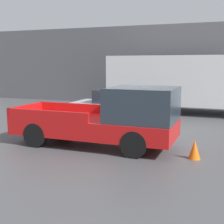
{
  "coord_description": "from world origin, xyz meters",
  "views": [
    {
      "loc": [
        3.38,
        -10.16,
        2.7
      ],
      "look_at": [
        -0.57,
        0.13,
        0.99
      ],
      "focal_mm": 50.0,
      "sensor_mm": 36.0,
      "label": 1
    }
  ],
  "objects_px": {
    "delivery_truck": "(179,82)",
    "pickup_truck": "(110,119)",
    "traffic_cone": "(195,149)",
    "car": "(121,107)"
  },
  "relations": [
    {
      "from": "pickup_truck",
      "to": "traffic_cone",
      "type": "distance_m",
      "value": 2.85
    },
    {
      "from": "pickup_truck",
      "to": "delivery_truck",
      "type": "height_order",
      "value": "delivery_truck"
    },
    {
      "from": "traffic_cone",
      "to": "car",
      "type": "bearing_deg",
      "value": 132.27
    },
    {
      "from": "delivery_truck",
      "to": "pickup_truck",
      "type": "bearing_deg",
      "value": -96.74
    },
    {
      "from": "pickup_truck",
      "to": "delivery_truck",
      "type": "relative_size",
      "value": 0.64
    },
    {
      "from": "pickup_truck",
      "to": "traffic_cone",
      "type": "bearing_deg",
      "value": -8.04
    },
    {
      "from": "traffic_cone",
      "to": "delivery_truck",
      "type": "bearing_deg",
      "value": 102.04
    },
    {
      "from": "car",
      "to": "traffic_cone",
      "type": "height_order",
      "value": "car"
    },
    {
      "from": "pickup_truck",
      "to": "car",
      "type": "relative_size",
      "value": 1.28
    },
    {
      "from": "pickup_truck",
      "to": "delivery_truck",
      "type": "distance_m",
      "value": 8.15
    }
  ]
}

